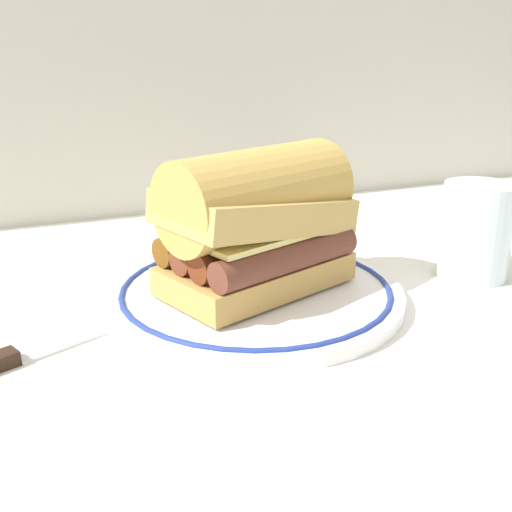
{
  "coord_description": "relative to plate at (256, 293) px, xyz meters",
  "views": [
    {
      "loc": [
        -0.24,
        -0.53,
        0.24
      ],
      "look_at": [
        -0.03,
        -0.01,
        0.04
      ],
      "focal_mm": 45.2,
      "sensor_mm": 36.0,
      "label": 1
    }
  ],
  "objects": [
    {
      "name": "drinking_glass",
      "position": [
        0.23,
        -0.02,
        0.04
      ],
      "size": [
        0.07,
        0.07,
        0.1
      ],
      "color": "silver",
      "rests_on": "ground_plane"
    },
    {
      "name": "butter_knife",
      "position": [
        -0.22,
        -0.04,
        -0.0
      ],
      "size": [
        0.13,
        0.07,
        0.01
      ],
      "color": "silver",
      "rests_on": "ground_plane"
    },
    {
      "name": "ground_plane",
      "position": [
        0.03,
        0.01,
        -0.01
      ],
      "size": [
        1.5,
        1.5,
        0.0
      ],
      "primitive_type": "plane",
      "color": "silver"
    },
    {
      "name": "sausage_sandwich",
      "position": [
        0.0,
        0.0,
        0.07
      ],
      "size": [
        0.2,
        0.15,
        0.13
      ],
      "rotation": [
        0.0,
        0.0,
        0.34
      ],
      "color": "tan",
      "rests_on": "plate"
    },
    {
      "name": "salt_shaker",
      "position": [
        0.1,
        0.23,
        0.03
      ],
      "size": [
        0.03,
        0.03,
        0.08
      ],
      "color": "white",
      "rests_on": "ground_plane"
    },
    {
      "name": "plate",
      "position": [
        0.0,
        0.0,
        0.0
      ],
      "size": [
        0.28,
        0.28,
        0.01
      ],
      "color": "white",
      "rests_on": "ground_plane"
    }
  ]
}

